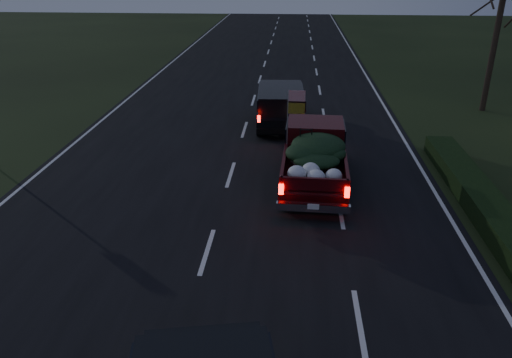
# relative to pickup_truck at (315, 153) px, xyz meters

# --- Properties ---
(ground) EXTENTS (120.00, 120.00, 0.00)m
(ground) POSITION_rel_pickup_truck_xyz_m (-2.86, -4.62, -1.04)
(ground) COLOR black
(ground) RESTS_ON ground
(road_asphalt) EXTENTS (14.00, 120.00, 0.02)m
(road_asphalt) POSITION_rel_pickup_truck_xyz_m (-2.86, -4.62, -1.03)
(road_asphalt) COLOR black
(road_asphalt) RESTS_ON ground
(hedge_row) EXTENTS (1.00, 10.00, 0.60)m
(hedge_row) POSITION_rel_pickup_truck_xyz_m (4.94, -1.62, -0.74)
(hedge_row) COLOR black
(hedge_row) RESTS_ON ground
(pickup_truck) EXTENTS (2.23, 5.38, 2.78)m
(pickup_truck) POSITION_rel_pickup_truck_xyz_m (0.00, 0.00, 0.00)
(pickup_truck) COLOR #38070B
(pickup_truck) RESTS_ON ground
(lead_suv) EXTENTS (2.22, 4.92, 1.39)m
(lead_suv) POSITION_rel_pickup_truck_xyz_m (-1.30, 6.11, 0.01)
(lead_suv) COLOR black
(lead_suv) RESTS_ON ground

